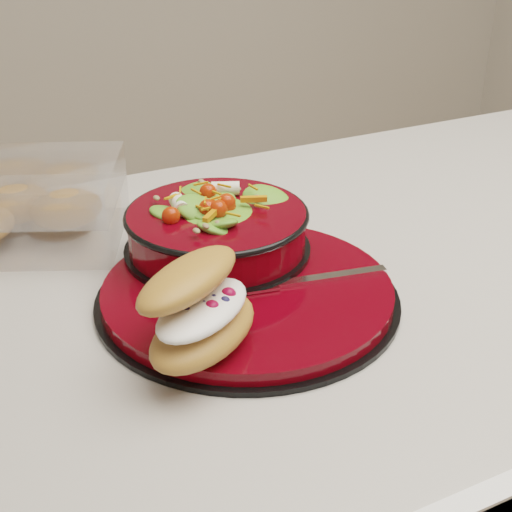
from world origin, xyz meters
name	(u,v)px	position (x,y,z in m)	size (l,w,h in m)	color
island_counter	(398,492)	(0.00, 0.00, 0.45)	(1.24, 0.74, 0.90)	silver
dinner_plate	(249,293)	(-0.28, -0.04, 0.91)	(0.32, 0.32, 0.02)	black
salad_bowl	(217,224)	(-0.27, 0.05, 0.95)	(0.21, 0.21, 0.09)	black
croissant	(200,308)	(-0.36, -0.12, 0.96)	(0.15, 0.15, 0.08)	#C9793D
fork	(309,280)	(-0.21, -0.06, 0.92)	(0.16, 0.05, 0.00)	silver
pastry_box	(20,205)	(-0.46, 0.23, 0.94)	(0.29, 0.26, 0.09)	white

